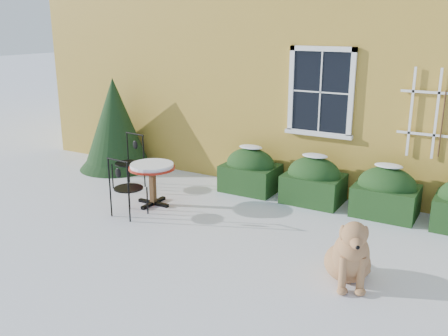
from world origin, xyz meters
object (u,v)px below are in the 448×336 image
Objects in this scene: dog at (350,256)px; patio_chair_near at (127,187)px; patio_chair_far at (130,161)px; evergreen_shrub at (116,133)px; bistro_table at (152,171)px.

patio_chair_near is at bearing 149.89° from dog.
patio_chair_far is 1.04× the size of dog.
evergreen_shrub is 6.63m from dog.
evergreen_shrub is at bearing 145.59° from bistro_table.
patio_chair_far reaches higher than patio_chair_near.
patio_chair_far is (-1.02, 0.58, -0.11)m from bistro_table.
dog is (6.11, -2.54, -0.44)m from evergreen_shrub.
dog is at bearing 178.66° from patio_chair_near.
evergreen_shrub is at bearing 132.74° from dog.
patio_chair_far is 5.20m from dog.
dog is (3.95, -0.37, -0.14)m from patio_chair_near.
patio_chair_near is 1.01× the size of dog.
patio_chair_far is (1.17, -0.92, -0.28)m from evergreen_shrub.
evergreen_shrub is at bearing 147.35° from patio_chair_far.
evergreen_shrub reaches higher than patio_chair_far.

